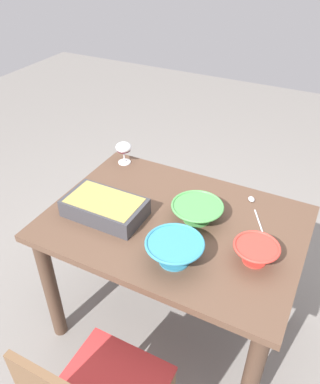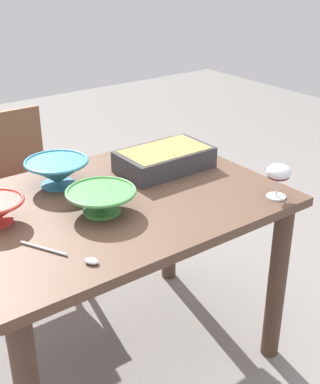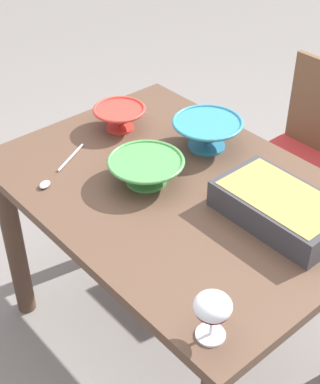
% 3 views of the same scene
% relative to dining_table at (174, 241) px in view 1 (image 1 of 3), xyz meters
% --- Properties ---
extents(ground_plane, '(8.00, 8.00, 0.00)m').
position_rel_dining_table_xyz_m(ground_plane, '(0.00, 0.00, -0.61)').
color(ground_plane, gray).
extents(dining_table, '(1.17, 0.83, 0.74)m').
position_rel_dining_table_xyz_m(dining_table, '(0.00, 0.00, 0.00)').
color(dining_table, brown).
rests_on(dining_table, ground_plane).
extents(wine_glass, '(0.09, 0.09, 0.13)m').
position_rel_dining_table_xyz_m(wine_glass, '(0.47, -0.33, 0.22)').
color(wine_glass, white).
rests_on(wine_glass, dining_table).
extents(casserole_dish, '(0.37, 0.22, 0.09)m').
position_rel_dining_table_xyz_m(casserole_dish, '(0.31, 0.11, 0.18)').
color(casserole_dish, '#38383D').
rests_on(casserole_dish, dining_table).
extents(mixing_bowl, '(0.24, 0.24, 0.08)m').
position_rel_dining_table_xyz_m(mixing_bowl, '(-0.09, -0.06, 0.18)').
color(mixing_bowl, '#4C994C').
rests_on(mixing_bowl, dining_table).
extents(small_bowl, '(0.19, 0.19, 0.08)m').
position_rel_dining_table_xyz_m(small_bowl, '(-0.40, 0.08, 0.18)').
color(small_bowl, red).
rests_on(small_bowl, dining_table).
extents(serving_bowl, '(0.24, 0.24, 0.10)m').
position_rel_dining_table_xyz_m(serving_bowl, '(-0.11, 0.23, 0.19)').
color(serving_bowl, teal).
rests_on(serving_bowl, dining_table).
extents(serving_spoon, '(0.15, 0.25, 0.01)m').
position_rel_dining_table_xyz_m(serving_spoon, '(-0.30, -0.26, 0.14)').
color(serving_spoon, silver).
rests_on(serving_spoon, dining_table).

